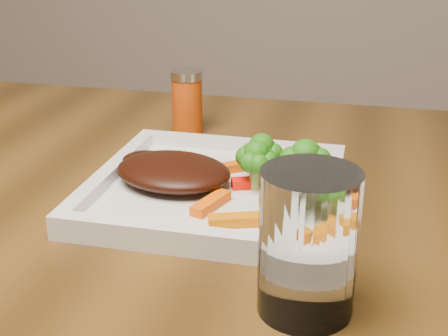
% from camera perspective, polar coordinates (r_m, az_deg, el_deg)
% --- Properties ---
extents(plate, '(0.27, 0.27, 0.01)m').
position_cam_1_polar(plate, '(0.70, -0.80, -2.27)').
color(plate, silver).
rests_on(plate, dining_table).
extents(steak, '(0.15, 0.13, 0.03)m').
position_cam_1_polar(steak, '(0.71, -4.66, -0.29)').
color(steak, black).
rests_on(steak, plate).
extents(broccoli_0, '(0.07, 0.07, 0.07)m').
position_cam_1_polar(broccoli_0, '(0.70, 3.45, 1.40)').
color(broccoli_0, '#387513').
rests_on(broccoli_0, plate).
extents(broccoli_1, '(0.07, 0.07, 0.06)m').
position_cam_1_polar(broccoli_1, '(0.67, 7.39, -0.06)').
color(broccoli_1, '#276110').
rests_on(broccoli_1, plate).
extents(broccoli_2, '(0.06, 0.06, 0.06)m').
position_cam_1_polar(broccoli_2, '(0.65, 5.53, -1.18)').
color(broccoli_2, '#1F7814').
rests_on(broccoli_2, plate).
extents(broccoli_3, '(0.07, 0.07, 0.06)m').
position_cam_1_polar(broccoli_3, '(0.69, 2.97, 0.50)').
color(broccoli_3, '#246110').
rests_on(broccoli_3, plate).
extents(carrot_0, '(0.06, 0.04, 0.01)m').
position_cam_1_polar(carrot_0, '(0.62, 1.37, -4.76)').
color(carrot_0, '#D66C03').
rests_on(carrot_0, plate).
extents(carrot_1, '(0.05, 0.04, 0.01)m').
position_cam_1_polar(carrot_1, '(0.63, 6.16, -4.32)').
color(carrot_1, '#DA6703').
rests_on(carrot_1, plate).
extents(carrot_2, '(0.03, 0.06, 0.01)m').
position_cam_1_polar(carrot_2, '(0.65, -1.21, -3.22)').
color(carrot_2, '#FA5804').
rests_on(carrot_2, plate).
extents(carrot_3, '(0.06, 0.04, 0.01)m').
position_cam_1_polar(carrot_3, '(0.72, 7.86, -0.76)').
color(carrot_3, orange).
rests_on(carrot_3, plate).
extents(carrot_4, '(0.05, 0.04, 0.01)m').
position_cam_1_polar(carrot_4, '(0.74, 1.16, 0.17)').
color(carrot_4, '#DC5503').
rests_on(carrot_4, plate).
extents(carrot_5, '(0.03, 0.05, 0.01)m').
position_cam_1_polar(carrot_5, '(0.68, 4.57, -2.10)').
color(carrot_5, '#FE4804').
rests_on(carrot_5, plate).
extents(carrot_6, '(0.06, 0.03, 0.01)m').
position_cam_1_polar(carrot_6, '(0.70, 3.05, -1.33)').
color(carrot_6, '#FA1204').
rests_on(carrot_6, plate).
extents(spice_shaker, '(0.05, 0.05, 0.09)m').
position_cam_1_polar(spice_shaker, '(0.90, -3.39, 6.04)').
color(spice_shaker, '#B83F0A').
rests_on(spice_shaker, dining_table).
extents(drinking_glass, '(0.10, 0.10, 0.12)m').
position_cam_1_polar(drinking_glass, '(0.49, 7.68, -6.83)').
color(drinking_glass, white).
rests_on(drinking_glass, dining_table).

